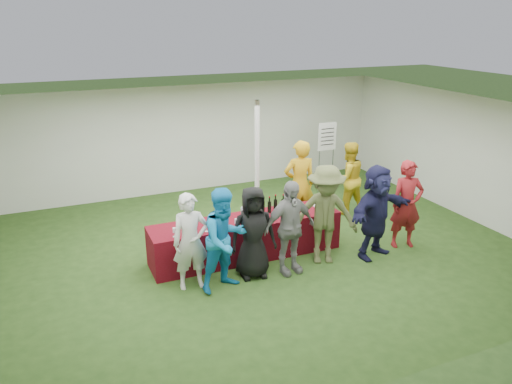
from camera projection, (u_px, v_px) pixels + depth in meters
name	position (u px, v px, depth m)	size (l,w,h in m)	color
ground	(258.00, 251.00, 9.64)	(60.00, 60.00, 0.00)	#284719
tent	(257.00, 165.00, 10.41)	(10.00, 10.00, 10.00)	white
serving_table	(246.00, 237.00, 9.33)	(3.60, 0.80, 0.75)	maroon
wine_bottles	(270.00, 206.00, 9.49)	(0.57, 0.15, 0.32)	black
wine_glasses	(202.00, 227.00, 8.59)	(1.16, 0.10, 0.16)	silver
water_bottle	(243.00, 213.00, 9.22)	(0.07, 0.07, 0.23)	silver
bar_towel	(319.00, 205.00, 9.83)	(0.25, 0.18, 0.03)	white
dump_bucket	(328.00, 206.00, 9.58)	(0.24, 0.24, 0.18)	slate
wine_list_sign	(327.00, 142.00, 12.47)	(0.50, 0.03, 1.80)	slate
staff_pourer	(299.00, 184.00, 10.47)	(0.69, 0.45, 1.90)	#C69413
staff_back	(348.00, 178.00, 11.25)	(0.81, 0.63, 1.66)	gold
customer_0	(191.00, 242.00, 8.11)	(0.60, 0.39, 1.64)	silver
customer_1	(225.00, 240.00, 8.06)	(0.85, 0.66, 1.75)	#147FC1
customer_2	(253.00, 233.00, 8.47)	(0.80, 0.52, 1.63)	black
customer_3	(289.00, 228.00, 8.58)	(0.99, 0.41, 1.69)	gray
customer_4	(325.00, 215.00, 8.93)	(1.19, 0.69, 1.85)	#4E552E
customer_5	(376.00, 212.00, 9.17)	(1.65, 0.52, 1.78)	#18193C
customer_6	(407.00, 204.00, 9.58)	(0.63, 0.42, 1.74)	maroon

